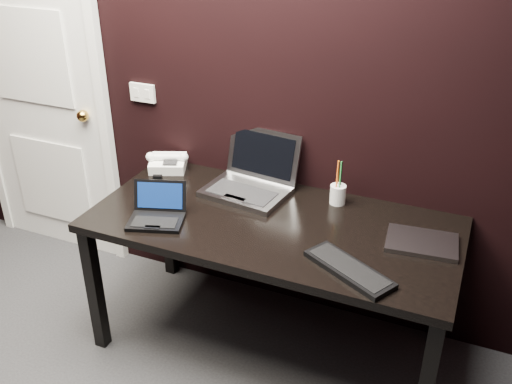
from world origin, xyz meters
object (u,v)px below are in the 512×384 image
at_px(netbook, 157,214).
at_px(closed_laptop, 422,242).
at_px(door, 38,90).
at_px(desk_phone, 168,163).
at_px(silver_laptop, 250,181).
at_px(ext_keyboard, 349,269).
at_px(pen_cup, 338,194).
at_px(mobile_phone, 158,186).
at_px(desk, 272,235).

distance_m(netbook, closed_laptop, 1.19).
height_order(door, desk_phone, door).
bearing_deg(silver_laptop, ext_keyboard, -36.91).
distance_m(ext_keyboard, pen_cup, 0.57).
distance_m(desk_phone, mobile_phone, 0.27).
distance_m(desk, netbook, 0.54).
bearing_deg(door, desk, -12.82).
bearing_deg(netbook, silver_laptop, 57.41).
height_order(netbook, ext_keyboard, netbook).
bearing_deg(silver_laptop, pen_cup, 6.04).
distance_m(netbook, mobile_phone, 0.27).
distance_m(silver_laptop, desk_phone, 0.51).
xyz_separation_m(netbook, mobile_phone, (-0.14, 0.23, 0.00)).
bearing_deg(netbook, desk_phone, 115.69).
distance_m(desk, silver_laptop, 0.34).
xyz_separation_m(desk_phone, pen_cup, (0.95, -0.00, 0.01)).
height_order(netbook, pen_cup, pen_cup).
xyz_separation_m(mobile_phone, pen_cup, (0.86, 0.25, 0.02)).
xyz_separation_m(door, netbook, (1.15, -0.58, -0.27)).
bearing_deg(netbook, pen_cup, 33.84).
xyz_separation_m(door, desk, (1.65, -0.38, -0.38)).
distance_m(door, netbook, 1.32).
distance_m(desk, ext_keyboard, 0.50).
bearing_deg(closed_laptop, mobile_phone, -178.28).
bearing_deg(pen_cup, desk_phone, 179.93).
distance_m(door, pen_cup, 1.90).
bearing_deg(silver_laptop, door, 174.43).
bearing_deg(pen_cup, door, 177.16).
relative_size(netbook, ext_keyboard, 0.74).
bearing_deg(ext_keyboard, desk, 150.00).
relative_size(ext_keyboard, desk_phone, 1.69).
relative_size(mobile_phone, pen_cup, 0.42).
bearing_deg(desk_phone, door, 174.31).
relative_size(ext_keyboard, pen_cup, 1.81).
relative_size(silver_laptop, ext_keyboard, 1.09).
bearing_deg(door, netbook, -26.54).
xyz_separation_m(silver_laptop, desk_phone, (-0.51, 0.05, -0.01)).
height_order(door, silver_laptop, door).
height_order(silver_laptop, ext_keyboard, silver_laptop).
xyz_separation_m(door, mobile_phone, (1.02, -0.34, -0.27)).
distance_m(mobile_phone, pen_cup, 0.90).
xyz_separation_m(desk, silver_laptop, (-0.21, 0.24, 0.13)).
bearing_deg(silver_laptop, closed_laptop, -10.66).
height_order(ext_keyboard, mobile_phone, mobile_phone).
xyz_separation_m(netbook, pen_cup, (0.72, 0.48, 0.02)).
xyz_separation_m(door, desk_phone, (0.92, -0.09, -0.26)).
height_order(silver_laptop, desk_phone, silver_laptop).
relative_size(netbook, pen_cup, 1.35).
bearing_deg(desk_phone, pen_cup, -0.07).
relative_size(door, closed_laptop, 6.68).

